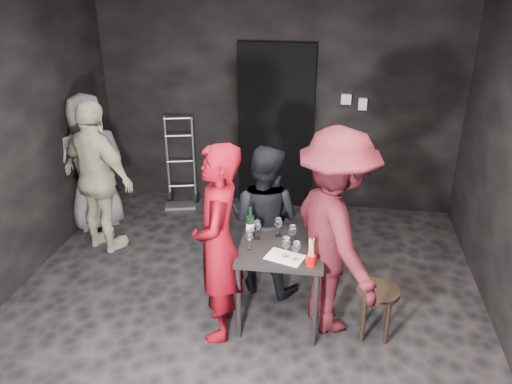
% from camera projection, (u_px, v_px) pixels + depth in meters
% --- Properties ---
extents(floor, '(4.50, 5.00, 0.02)m').
position_uv_depth(floor, '(239.00, 317.00, 4.54)').
color(floor, black).
rests_on(floor, ground).
extents(ceiling, '(4.50, 5.00, 0.02)m').
position_uv_depth(ceiling, '(234.00, 1.00, 3.42)').
color(ceiling, silver).
rests_on(ceiling, ground).
extents(wall_back, '(4.50, 0.04, 2.70)m').
position_uv_depth(wall_back, '(277.00, 103.00, 6.22)').
color(wall_back, black).
rests_on(wall_back, ground).
extents(doorway, '(0.95, 0.10, 2.10)m').
position_uv_depth(doorway, '(276.00, 128.00, 6.29)').
color(doorway, black).
rests_on(doorway, ground).
extents(wallbox_upper, '(0.12, 0.06, 0.12)m').
position_uv_depth(wallbox_upper, '(346.00, 99.00, 6.01)').
color(wallbox_upper, '#B7B7B2').
rests_on(wallbox_upper, wall_back).
extents(wallbox_lower, '(0.10, 0.06, 0.14)m').
position_uv_depth(wallbox_lower, '(363.00, 104.00, 6.00)').
color(wallbox_lower, '#B7B7B2').
rests_on(wallbox_lower, wall_back).
extents(hand_truck, '(0.40, 0.34, 1.19)m').
position_uv_depth(hand_truck, '(182.00, 189.00, 6.61)').
color(hand_truck, '#B2B2B7').
rests_on(hand_truck, floor).
extents(tasting_table, '(0.72, 0.72, 0.75)m').
position_uv_depth(tasting_table, '(282.00, 255.00, 4.28)').
color(tasting_table, black).
rests_on(tasting_table, floor).
extents(stool, '(0.36, 0.36, 0.47)m').
position_uv_depth(stool, '(377.00, 298.00, 4.17)').
color(stool, black).
rests_on(stool, floor).
extents(server_red, '(0.57, 0.78, 1.96)m').
position_uv_depth(server_red, '(218.00, 231.00, 3.99)').
color(server_red, maroon).
rests_on(server_red, floor).
extents(woman_black, '(0.78, 0.56, 1.44)m').
position_uv_depth(woman_black, '(264.00, 221.00, 4.70)').
color(woman_black, black).
rests_on(woman_black, floor).
extents(man_maroon, '(1.24, 1.54, 2.17)m').
position_uv_depth(man_maroon, '(336.00, 214.00, 4.04)').
color(man_maroon, '#451018').
rests_on(man_maroon, floor).
extents(bystander_cream, '(1.25, 0.95, 1.93)m').
position_uv_depth(bystander_cream, '(97.00, 168.00, 5.27)').
color(bystander_cream, beige).
rests_on(bystander_cream, floor).
extents(bystander_grey, '(0.98, 0.92, 1.78)m').
position_uv_depth(bystander_grey, '(90.00, 157.00, 5.79)').
color(bystander_grey, gray).
rests_on(bystander_grey, floor).
extents(tasting_mat, '(0.35, 0.28, 0.00)m').
position_uv_depth(tasting_mat, '(285.00, 257.00, 4.06)').
color(tasting_mat, white).
rests_on(tasting_mat, tasting_table).
extents(wine_glass_a, '(0.07, 0.07, 0.18)m').
position_uv_depth(wine_glass_a, '(249.00, 239.00, 4.15)').
color(wine_glass_a, white).
rests_on(wine_glass_a, tasting_table).
extents(wine_glass_b, '(0.09, 0.09, 0.19)m').
position_uv_depth(wine_glass_b, '(257.00, 229.00, 4.31)').
color(wine_glass_b, white).
rests_on(wine_glass_b, tasting_table).
extents(wine_glass_c, '(0.09, 0.09, 0.19)m').
position_uv_depth(wine_glass_c, '(278.00, 226.00, 4.35)').
color(wine_glass_c, white).
rests_on(wine_glass_c, tasting_table).
extents(wine_glass_d, '(0.08, 0.08, 0.20)m').
position_uv_depth(wine_glass_d, '(286.00, 246.00, 4.04)').
color(wine_glass_d, white).
rests_on(wine_glass_d, tasting_table).
extents(wine_glass_e, '(0.09, 0.09, 0.18)m').
position_uv_depth(wine_glass_e, '(296.00, 250.00, 4.00)').
color(wine_glass_e, white).
rests_on(wine_glass_e, tasting_table).
extents(wine_glass_f, '(0.08, 0.08, 0.19)m').
position_uv_depth(wine_glass_f, '(292.00, 234.00, 4.23)').
color(wine_glass_f, white).
rests_on(wine_glass_f, tasting_table).
extents(wine_bottle, '(0.07, 0.07, 0.30)m').
position_uv_depth(wine_bottle, '(250.00, 227.00, 4.30)').
color(wine_bottle, black).
rests_on(wine_bottle, tasting_table).
extents(breadstick_cup, '(0.08, 0.08, 0.25)m').
position_uv_depth(breadstick_cup, '(311.00, 253.00, 3.91)').
color(breadstick_cup, '#BE0502').
rests_on(breadstick_cup, tasting_table).
extents(reserved_card, '(0.12, 0.16, 0.11)m').
position_uv_depth(reserved_card, '(319.00, 245.00, 4.14)').
color(reserved_card, white).
rests_on(reserved_card, tasting_table).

